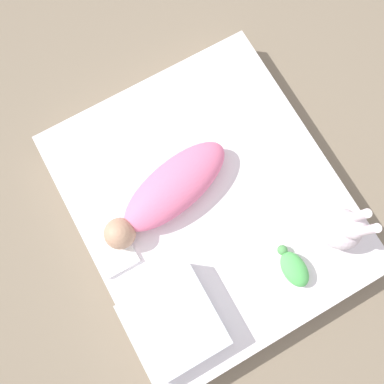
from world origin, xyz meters
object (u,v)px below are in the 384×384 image
at_px(pillow, 173,323).
at_px(swaddled_baby, 168,192).
at_px(turtle_plush, 294,268).
at_px(bunny_plush, 344,228).

bearing_deg(pillow, swaddled_baby, -26.35).
height_order(swaddled_baby, pillow, swaddled_baby).
bearing_deg(turtle_plush, swaddled_baby, 29.63).
relative_size(swaddled_baby, turtle_plush, 3.41).
bearing_deg(bunny_plush, turtle_plush, 100.41).
bearing_deg(swaddled_baby, pillow, 51.24).
height_order(pillow, turtle_plush, pillow).
bearing_deg(swaddled_baby, turtle_plush, 107.23).
distance_m(bunny_plush, turtle_plush, 0.25).
relative_size(bunny_plush, turtle_plush, 1.89).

